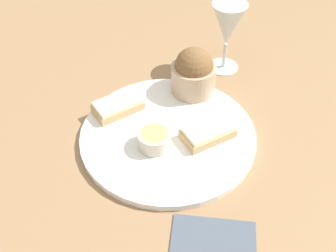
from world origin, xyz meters
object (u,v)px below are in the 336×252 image
at_px(sauce_ramekin, 154,139).
at_px(cheese_toast_far, 118,106).
at_px(cheese_toast_near, 208,132).
at_px(wine_glass, 228,27).
at_px(salad_bowl, 194,73).

bearing_deg(sauce_ramekin, cheese_toast_far, 75.87).
relative_size(cheese_toast_near, cheese_toast_far, 1.03).
bearing_deg(sauce_ramekin, wine_glass, 7.40).
xyz_separation_m(salad_bowl, cheese_toast_near, (-0.10, -0.11, -0.03)).
distance_m(sauce_ramekin, cheese_toast_far, 0.13).
bearing_deg(cheese_toast_near, sauce_ramekin, 140.42).
bearing_deg(cheese_toast_far, sauce_ramekin, -104.13).
xyz_separation_m(sauce_ramekin, wine_glass, (0.31, 0.04, 0.08)).
height_order(salad_bowl, sauce_ramekin, salad_bowl).
height_order(salad_bowl, wine_glass, wine_glass).
relative_size(salad_bowl, wine_glass, 0.63).
relative_size(salad_bowl, cheese_toast_near, 0.91).
bearing_deg(cheese_toast_far, cheese_toast_near, -75.03).
xyz_separation_m(salad_bowl, sauce_ramekin, (-0.18, -0.04, -0.03)).
height_order(cheese_toast_near, cheese_toast_far, same).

